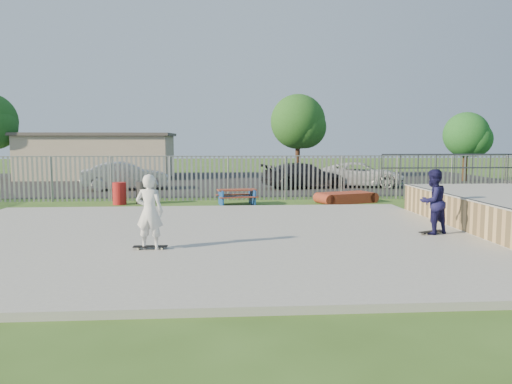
{
  "coord_description": "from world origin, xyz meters",
  "views": [
    {
      "loc": [
        0.69,
        -13.47,
        2.73
      ],
      "look_at": [
        1.77,
        2.0,
        1.1
      ],
      "focal_mm": 35.0,
      "sensor_mm": 36.0,
      "label": 1
    }
  ],
  "objects": [
    {
      "name": "trash_bin_red",
      "position": [
        -3.61,
        7.81,
        0.47
      ],
      "size": [
        0.56,
        0.56,
        0.94
      ],
      "primitive_type": "cylinder",
      "color": "maroon",
      "rests_on": "ground"
    },
    {
      "name": "funbox",
      "position": [
        6.1,
        7.74,
        0.22
      ],
      "size": [
        2.46,
        1.77,
        0.44
      ],
      "rotation": [
        0.0,
        0.0,
        0.33
      ],
      "color": "maroon",
      "rests_on": "ground"
    },
    {
      "name": "car_silver",
      "position": [
        -4.52,
        13.98,
        0.78
      ],
      "size": [
        4.86,
        2.52,
        1.53
      ],
      "primitive_type": "imported",
      "rotation": [
        0.0,
        0.0,
        1.78
      ],
      "color": "#BCBBC1",
      "rests_on": "parking_lot"
    },
    {
      "name": "skater_white",
      "position": [
        -1.0,
        -1.73,
        1.04
      ],
      "size": [
        0.72,
        0.55,
        1.78
      ],
      "primitive_type": "imported",
      "rotation": [
        0.0,
        0.0,
        2.95
      ],
      "color": "white",
      "rests_on": "concrete_slab"
    },
    {
      "name": "skater_navy",
      "position": [
        6.46,
        -0.32,
        1.04
      ],
      "size": [
        1.07,
        0.97,
        1.78
      ],
      "primitive_type": "imported",
      "rotation": [
        0.0,
        0.0,
        3.56
      ],
      "color": "#16143F",
      "rests_on": "concrete_slab"
    },
    {
      "name": "picnic_table",
      "position": [
        1.33,
        7.24,
        0.34
      ],
      "size": [
        1.76,
        1.52,
        0.67
      ],
      "rotation": [
        0.0,
        0.0,
        0.14
      ],
      "color": "brown",
      "rests_on": "ground"
    },
    {
      "name": "skateboard_b",
      "position": [
        -1.0,
        -1.73,
        0.19
      ],
      "size": [
        0.8,
        0.22,
        0.08
      ],
      "rotation": [
        0.0,
        0.0,
        -0.02
      ],
      "color": "black",
      "rests_on": "concrete_slab"
    },
    {
      "name": "concrete_slab",
      "position": [
        0.0,
        0.0,
        0.07
      ],
      "size": [
        15.0,
        12.0,
        0.15
      ],
      "primitive_type": "cube",
      "color": "#9A9A95",
      "rests_on": "ground"
    },
    {
      "name": "car_dark",
      "position": [
        5.37,
        14.28,
        0.73
      ],
      "size": [
        5.21,
        3.13,
        1.41
      ],
      "primitive_type": "imported",
      "rotation": [
        0.0,
        0.0,
        1.82
      ],
      "color": "black",
      "rests_on": "parking_lot"
    },
    {
      "name": "ground",
      "position": [
        0.0,
        0.0,
        0.0
      ],
      "size": [
        120.0,
        120.0,
        0.0
      ],
      "primitive_type": "plane",
      "color": "#36561D",
      "rests_on": "ground"
    },
    {
      "name": "fence",
      "position": [
        1.0,
        4.59,
        1.0
      ],
      "size": [
        26.04,
        16.02,
        2.0
      ],
      "color": "gray",
      "rests_on": "ground"
    },
    {
      "name": "building",
      "position": [
        -8.0,
        23.0,
        1.61
      ],
      "size": [
        10.4,
        6.4,
        3.2
      ],
      "color": "#BCAD91",
      "rests_on": "ground"
    },
    {
      "name": "skateboard_a",
      "position": [
        6.46,
        -0.32,
        0.19
      ],
      "size": [
        0.81,
        0.51,
        0.08
      ],
      "rotation": [
        0.0,
        0.0,
        0.42
      ],
      "color": "black",
      "rests_on": "concrete_slab"
    },
    {
      "name": "tree_right",
      "position": [
        16.75,
        18.39,
        3.05
      ],
      "size": [
        2.94,
        2.94,
        4.53
      ],
      "color": "#3B2917",
      "rests_on": "ground"
    },
    {
      "name": "tree_mid",
      "position": [
        6.08,
        21.49,
        3.98
      ],
      "size": [
        3.83,
        3.83,
        5.91
      ],
      "color": "#452A1B",
      "rests_on": "ground"
    },
    {
      "name": "quarter_pipe",
      "position": [
        9.5,
        1.04,
        0.56
      ],
      "size": [
        5.5,
        7.05,
        2.19
      ],
      "color": "tan",
      "rests_on": "ground"
    },
    {
      "name": "parking_lot",
      "position": [
        0.0,
        19.0,
        0.01
      ],
      "size": [
        40.0,
        18.0,
        0.02
      ],
      "primitive_type": "cube",
      "color": "black",
      "rests_on": "ground"
    },
    {
      "name": "trash_bin_grey",
      "position": [
        -2.65,
        7.95,
        0.48
      ],
      "size": [
        0.58,
        0.58,
        0.96
      ],
      "primitive_type": "cylinder",
      "color": "black",
      "rests_on": "ground"
    },
    {
      "name": "car_white",
      "position": [
        8.72,
        14.79,
        0.72
      ],
      "size": [
        5.48,
        3.55,
        1.4
      ],
      "primitive_type": "imported",
      "rotation": [
        0.0,
        0.0,
        1.31
      ],
      "color": "silver",
      "rests_on": "parking_lot"
    }
  ]
}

